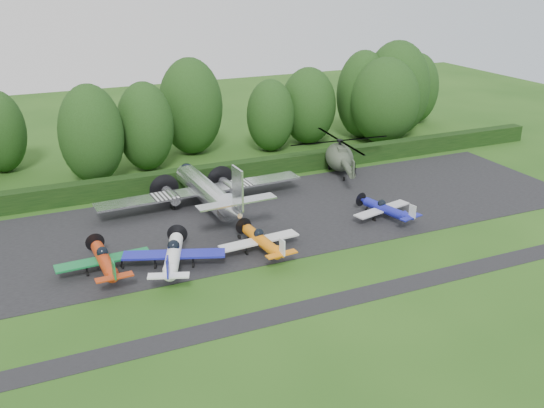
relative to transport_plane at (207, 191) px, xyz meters
name	(u,v)px	position (x,y,z in m)	size (l,w,h in m)	color
ground	(276,270)	(0.99, -14.11, -1.86)	(160.00, 160.00, 0.00)	#204814
apron	(232,223)	(0.99, -4.11, -1.85)	(70.00, 18.00, 0.01)	black
taxiway_verge	(312,307)	(0.99, -20.11, -1.85)	(70.00, 2.00, 0.00)	black
hedgerow	(196,185)	(0.99, 6.89, -1.86)	(90.00, 1.60, 2.00)	black
transport_plane	(207,191)	(0.00, 0.00, 0.00)	(20.77, 15.93, 6.66)	silver
light_plane_red	(104,260)	(-11.24, -9.39, -0.70)	(7.22, 7.59, 2.77)	#B13310
light_plane_white	(173,255)	(-6.28, -10.85, -0.59)	(7.93, 8.34, 3.05)	white
light_plane_orange	(262,241)	(1.14, -10.91, -0.75)	(6.90, 7.25, 2.65)	orange
light_plane_blue	(386,209)	(14.38, -9.04, -0.84)	(6.33, 6.66, 2.43)	#1A1D9C
helicopter	(340,155)	(17.26, 4.60, 0.18)	(11.76, 13.77, 3.79)	#3F4837
sign_board	(425,145)	(30.46, 6.35, -0.73)	(2.95, 0.11, 1.66)	#3F3326
tree_0	(270,116)	(13.54, 15.61, 2.65)	(5.96, 5.96, 9.04)	black
tree_1	(145,127)	(-2.41, 14.40, 3.20)	(6.39, 6.39, 10.13)	black
tree_2	(396,89)	(31.81, 15.21, 4.57)	(8.91, 8.91, 12.87)	black
tree_3	(308,106)	(19.43, 16.82, 3.10)	(7.17, 7.17, 9.92)	black
tree_4	(363,94)	(27.44, 16.48, 3.98)	(7.09, 7.09, 11.70)	black
tree_5	(191,106)	(4.18, 18.50, 4.05)	(7.80, 7.80, 11.83)	black
tree_9	(91,134)	(-8.60, 12.33, 3.49)	(6.80, 6.80, 10.71)	black
tree_10	(0,132)	(-17.50, 20.16, 2.81)	(5.70, 5.70, 9.36)	black
tree_11	(416,88)	(38.92, 20.21, 3.23)	(6.39, 6.39, 10.20)	black
tree_12	(385,101)	(28.54, 12.95, 3.72)	(8.95, 8.95, 11.17)	black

